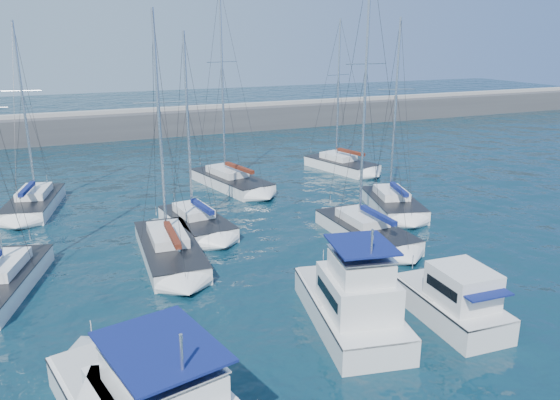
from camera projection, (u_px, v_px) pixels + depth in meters
name	position (u px, v px, depth m)	size (l,w,h in m)	color
ground	(321.00, 326.00, 24.33)	(220.00, 220.00, 0.00)	black
breakwater	(135.00, 128.00, 69.77)	(160.00, 6.00, 4.45)	#424244
motor_yacht_stbd_inner	(353.00, 304.00, 23.92)	(4.63, 8.12, 4.69)	silver
motor_yacht_stbd_outer	(454.00, 303.00, 24.48)	(2.97, 5.89, 3.20)	silver
sailboat_mid_b	(170.00, 249.00, 31.70)	(3.50, 8.96, 14.21)	silver
sailboat_mid_c	(196.00, 222.00, 36.21)	(3.82, 7.29, 13.06)	white
sailboat_mid_d	(365.00, 230.00, 34.74)	(3.19, 7.99, 17.41)	silver
sailboat_mid_e	(392.00, 203.00, 40.25)	(4.91, 7.63, 13.99)	white
sailboat_back_a	(34.00, 203.00, 40.44)	(4.71, 8.24, 13.79)	white
sailboat_back_b	(230.00, 181.00, 46.52)	(5.09, 9.47, 16.63)	silver
sailboat_back_c	(341.00, 164.00, 52.30)	(4.88, 7.95, 14.22)	white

